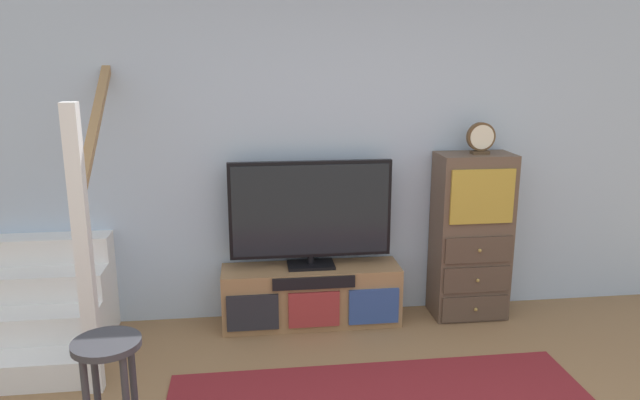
{
  "coord_description": "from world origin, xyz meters",
  "views": [
    {
      "loc": [
        -0.77,
        -2.08,
        2.05
      ],
      "look_at": [
        -0.27,
        1.86,
        1.08
      ],
      "focal_mm": 33.1,
      "sensor_mm": 36.0,
      "label": 1
    }
  ],
  "objects": [
    {
      "name": "staircase",
      "position": [
        -2.24,
        2.2,
        0.37
      ],
      "size": [
        1.0,
        1.36,
        2.2
      ],
      "color": "white",
      "rests_on": "ground_plane"
    },
    {
      "name": "back_wall",
      "position": [
        0.0,
        2.46,
        1.35
      ],
      "size": [
        6.4,
        0.12,
        2.7
      ],
      "primitive_type": "cube",
      "color": "#A8BCD1",
      "rests_on": "ground_plane"
    },
    {
      "name": "bar_stool_near",
      "position": [
        -1.49,
        0.7,
        0.51
      ],
      "size": [
        0.34,
        0.34,
        0.68
      ],
      "color": "#333338",
      "rests_on": "ground_plane"
    },
    {
      "name": "side_cabinet",
      "position": [
        0.98,
        2.2,
        0.66
      ],
      "size": [
        0.58,
        0.38,
        1.32
      ],
      "color": "brown",
      "rests_on": "ground_plane"
    },
    {
      "name": "desk_clock",
      "position": [
        1.0,
        2.19,
        1.44
      ],
      "size": [
        0.22,
        0.08,
        0.24
      ],
      "color": "#4C3823",
      "rests_on": "side_cabinet"
    },
    {
      "name": "media_console",
      "position": [
        -0.3,
        2.19,
        0.23
      ],
      "size": [
        1.38,
        0.38,
        0.46
      ],
      "color": "#997047",
      "rests_on": "ground_plane"
    },
    {
      "name": "television",
      "position": [
        -0.3,
        2.22,
        0.9
      ],
      "size": [
        1.24,
        0.22,
        0.83
      ],
      "color": "black",
      "rests_on": "media_console"
    }
  ]
}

